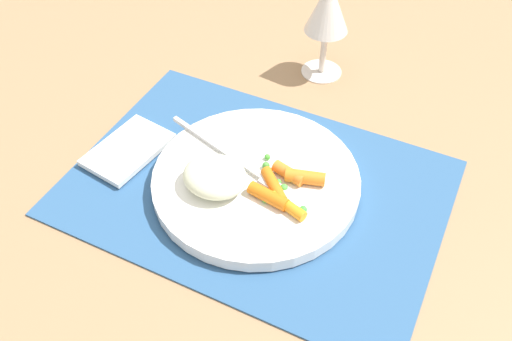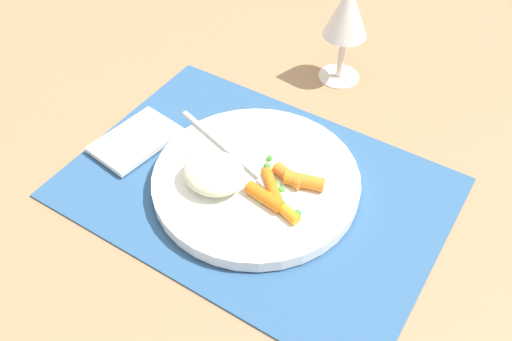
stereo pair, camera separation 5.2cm
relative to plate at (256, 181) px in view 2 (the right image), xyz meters
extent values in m
plane|color=#997551|center=(0.00, 0.00, -0.01)|extent=(2.40, 2.40, 0.00)
cube|color=#2D5684|center=(0.00, 0.00, -0.01)|extent=(0.47, 0.33, 0.01)
cylinder|color=white|center=(0.00, 0.00, 0.00)|extent=(0.26, 0.26, 0.02)
ellipsoid|color=beige|center=(-0.04, -0.04, 0.03)|extent=(0.08, 0.07, 0.03)
cylinder|color=orange|center=(0.04, 0.02, 0.02)|extent=(0.05, 0.03, 0.02)
cylinder|color=orange|center=(0.06, 0.02, 0.02)|extent=(0.05, 0.03, 0.02)
cylinder|color=orange|center=(0.03, -0.01, 0.02)|extent=(0.05, 0.05, 0.01)
cylinder|color=orange|center=(0.03, -0.03, 0.02)|extent=(0.05, 0.02, 0.02)
cylinder|color=orange|center=(0.06, -0.03, 0.02)|extent=(0.05, 0.03, 0.01)
sphere|color=#55B035|center=(0.03, -0.02, 0.01)|extent=(0.01, 0.01, 0.01)
sphere|color=green|center=(0.08, -0.03, 0.01)|extent=(0.01, 0.01, 0.01)
sphere|color=#578F3E|center=(0.04, -0.03, 0.01)|extent=(0.01, 0.01, 0.01)
sphere|color=green|center=(0.03, 0.00, 0.01)|extent=(0.01, 0.01, 0.01)
sphere|color=green|center=(0.00, 0.03, 0.01)|extent=(0.01, 0.01, 0.01)
sphere|color=#4B9B41|center=(0.04, 0.02, 0.01)|extent=(0.01, 0.01, 0.01)
sphere|color=green|center=(0.04, -0.01, 0.01)|extent=(0.01, 0.01, 0.01)
sphere|color=green|center=(0.01, 0.02, 0.01)|extent=(0.01, 0.01, 0.01)
sphere|color=#4E9933|center=(0.05, 0.01, 0.01)|extent=(0.01, 0.01, 0.01)
sphere|color=#56B236|center=(0.03, -0.03, 0.01)|extent=(0.01, 0.01, 0.01)
cube|color=#BDBDBD|center=(0.03, -0.01, 0.01)|extent=(0.05, 0.03, 0.01)
cube|color=#BDBDBD|center=(-0.07, 0.02, 0.01)|extent=(0.16, 0.06, 0.01)
cylinder|color=silver|center=(-0.02, 0.27, -0.01)|extent=(0.06, 0.06, 0.00)
cylinder|color=silver|center=(-0.02, 0.27, 0.03)|extent=(0.01, 0.01, 0.07)
cone|color=silver|center=(-0.02, 0.27, 0.10)|extent=(0.07, 0.07, 0.08)
cube|color=white|center=(-0.18, -0.02, 0.00)|extent=(0.09, 0.12, 0.01)
camera|label=1|loc=(0.21, -0.43, 0.52)|focal=38.85mm
camera|label=2|loc=(0.26, -0.40, 0.52)|focal=38.85mm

